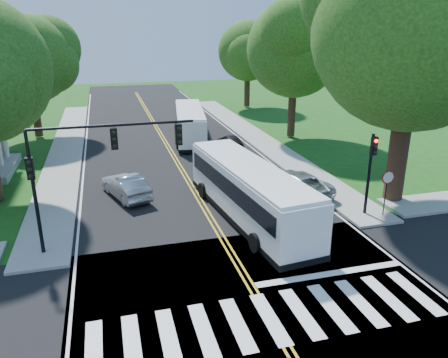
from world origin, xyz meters
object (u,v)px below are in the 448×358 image
object	(u,v)px
bus_follow	(190,123)
hatchback	(126,186)
signal_ne	(371,164)
dark_sedan	(231,142)
suv	(295,183)
signal_nw	(88,158)
bus_lead	(248,191)

from	to	relation	value
bus_follow	hatchback	bearing A→B (deg)	72.33
signal_ne	dark_sedan	xyz separation A→B (m)	(-3.16, 15.23, -2.39)
bus_follow	suv	xyz separation A→B (m)	(3.45, -15.36, -0.75)
dark_sedan	hatchback	bearing A→B (deg)	46.34
bus_follow	suv	bearing A→B (deg)	111.29
bus_follow	dark_sedan	size ratio (longest dim) A/B	2.85
suv	dark_sedan	size ratio (longest dim) A/B	1.34
signal_nw	hatchback	bearing A→B (deg)	74.62
bus_lead	hatchback	xyz separation A→B (m)	(-6.09, 4.83, -0.85)
bus_lead	bus_follow	size ratio (longest dim) A/B	1.06
bus_lead	hatchback	size ratio (longest dim) A/B	2.68
signal_ne	bus_lead	bearing A→B (deg)	167.65
signal_nw	dark_sedan	world-z (taller)	signal_nw
signal_ne	suv	xyz separation A→B (m)	(-2.37, 4.03, -2.23)
bus_lead	bus_follow	bearing A→B (deg)	-97.85
dark_sedan	bus_lead	bearing A→B (deg)	79.22
signal_ne	hatchback	size ratio (longest dim) A/B	1.01
dark_sedan	signal_ne	bearing A→B (deg)	103.52
signal_nw	hatchback	size ratio (longest dim) A/B	1.64
bus_lead	dark_sedan	size ratio (longest dim) A/B	3.02
bus_follow	dark_sedan	world-z (taller)	bus_follow
signal_nw	hatchback	world-z (taller)	signal_nw
signal_ne	dark_sedan	bearing A→B (deg)	101.70
signal_nw	signal_ne	xyz separation A→B (m)	(14.06, 0.01, -1.41)
dark_sedan	suv	bearing A→B (deg)	95.81
suv	dark_sedan	distance (m)	11.23
bus_follow	hatchback	size ratio (longest dim) A/B	2.52
hatchback	suv	distance (m)	10.21
signal_ne	hatchback	bearing A→B (deg)	153.36
signal_nw	suv	xyz separation A→B (m)	(11.68, 4.05, -3.65)
signal_ne	hatchback	world-z (taller)	signal_ne
bus_lead	signal_ne	bearing A→B (deg)	161.18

